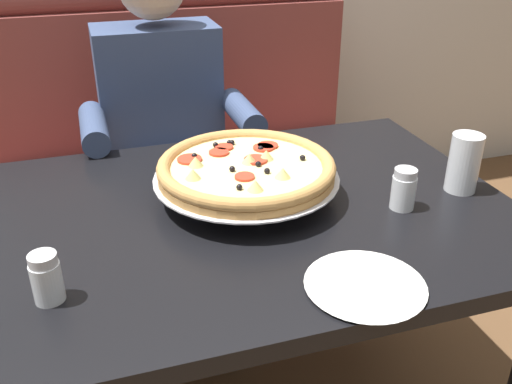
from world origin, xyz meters
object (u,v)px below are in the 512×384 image
dining_table (244,240)px  diner_main (166,127)px  booth_bench (180,176)px  pizza (246,169)px  drinking_glass (463,167)px  plate_near_left (365,282)px  shaker_parmesan (47,281)px  shaker_pepper_flakes (403,192)px

dining_table → diner_main: bearing=96.6°
booth_bench → diner_main: (-0.08, -0.27, 0.31)m
dining_table → booth_bench: bearing=90.0°
pizza → drinking_glass: (0.52, -0.12, -0.01)m
dining_table → plate_near_left: bearing=-69.8°
booth_bench → pizza: (0.02, -0.86, 0.41)m
pizza → shaker_parmesan: (-0.45, -0.27, -0.03)m
diner_main → shaker_pepper_flakes: diner_main is taller
booth_bench → drinking_glass: size_ratio=10.31×
booth_bench → shaker_parmesan: (-0.43, -1.13, 0.38)m
diner_main → pizza: 0.61m
pizza → plate_near_left: 0.43m
shaker_pepper_flakes → booth_bench: bearing=109.1°
pizza → plate_near_left: (0.11, -0.41, -0.06)m
booth_bench → pizza: size_ratio=3.39×
booth_bench → plate_near_left: size_ratio=6.57×
booth_bench → drinking_glass: (0.54, -0.98, 0.40)m
dining_table → diner_main: diner_main is taller
dining_table → shaker_pepper_flakes: bearing=-16.6°
shaker_parmesan → pizza: bearing=31.1°
diner_main → shaker_pepper_flakes: 0.87m
pizza → shaker_parmesan: bearing=-148.9°
dining_table → diner_main: (-0.08, 0.65, 0.06)m
pizza → diner_main: bearing=99.4°
diner_main → plate_near_left: diner_main is taller
shaker_pepper_flakes → plate_near_left: 0.34m
pizza → drinking_glass: 0.53m
diner_main → shaker_parmesan: (-0.35, -0.87, 0.07)m
dining_table → shaker_parmesan: 0.50m
dining_table → shaker_pepper_flakes: shaker_pepper_flakes is taller
drinking_glass → booth_bench: bearing=118.7°
drinking_glass → dining_table: bearing=172.8°
shaker_parmesan → drinking_glass: (0.97, 0.15, 0.02)m
diner_main → shaker_parmesan: 0.94m
dining_table → shaker_pepper_flakes: (0.35, -0.11, 0.13)m
dining_table → shaker_pepper_flakes: 0.39m
dining_table → diner_main: size_ratio=0.99×
pizza → plate_near_left: pizza is taller
pizza → booth_bench: bearing=91.5°
booth_bench → shaker_pepper_flakes: booth_bench is taller
plate_near_left → drinking_glass: drinking_glass is taller
booth_bench → dining_table: bearing=-90.0°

